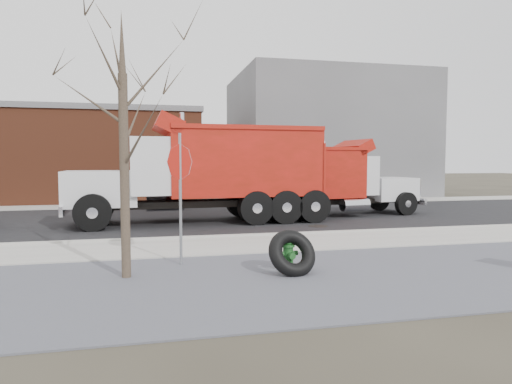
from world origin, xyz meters
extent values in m
plane|color=#383328|center=(0.00, 0.00, 0.00)|extent=(120.00, 120.00, 0.00)
cube|color=slate|center=(0.00, -3.50, 0.01)|extent=(60.00, 5.00, 0.03)
cube|color=#9E9B93|center=(0.00, 0.25, 0.03)|extent=(60.00, 2.50, 0.06)
cube|color=#9E9B93|center=(0.00, 1.55, 0.06)|extent=(60.00, 0.15, 0.11)
cube|color=black|center=(0.00, 6.30, 0.01)|extent=(60.00, 9.40, 0.02)
cube|color=#9E9B93|center=(0.00, 12.00, 0.03)|extent=(60.00, 2.00, 0.06)
cube|color=slate|center=(9.00, 18.00, 4.00)|extent=(12.00, 10.00, 8.00)
cube|color=brown|center=(-10.00, 17.00, 2.50)|extent=(20.00, 8.00, 5.00)
cube|color=slate|center=(-10.00, 17.00, 5.15)|extent=(20.20, 8.20, 0.30)
cylinder|color=#382D23|center=(-3.20, -2.60, 2.00)|extent=(0.18, 0.18, 4.00)
cone|color=#382D23|center=(-3.20, -2.60, 4.60)|extent=(0.14, 0.14, 1.20)
cylinder|color=#245F2C|center=(0.07, -2.81, 0.03)|extent=(0.41, 0.41, 0.06)
cylinder|color=#245F2C|center=(0.07, -2.81, 0.31)|extent=(0.21, 0.21, 0.56)
cylinder|color=#245F2C|center=(0.07, -2.81, 0.56)|extent=(0.28, 0.28, 0.05)
sphere|color=#245F2C|center=(0.07, -2.81, 0.65)|extent=(0.22, 0.22, 0.22)
cylinder|color=#245F2C|center=(0.07, -2.81, 0.75)|extent=(0.05, 0.05, 0.06)
cylinder|color=#245F2C|center=(-0.09, -2.84, 0.39)|extent=(0.13, 0.12, 0.10)
cylinder|color=#245F2C|center=(0.23, -2.78, 0.39)|extent=(0.13, 0.12, 0.10)
cylinder|color=#245F2C|center=(0.10, -2.97, 0.37)|extent=(0.16, 0.13, 0.14)
torus|color=black|center=(0.08, -3.06, 0.45)|extent=(1.15, 0.97, 1.01)
cylinder|color=gray|center=(-2.07, -1.73, 1.46)|extent=(0.06, 0.06, 2.93)
cylinder|color=#B0150C|center=(-2.07, -1.73, 2.30)|extent=(0.58, 0.59, 0.80)
cube|color=black|center=(4.59, 5.97, 0.61)|extent=(7.62, 1.74, 0.20)
cube|color=silver|center=(7.46, 6.34, 1.08)|extent=(2.16, 1.96, 0.98)
cube|color=silver|center=(8.52, 6.48, 1.08)|extent=(0.26, 1.55, 0.89)
cube|color=silver|center=(5.57, 6.10, 1.71)|extent=(1.67, 2.20, 1.60)
cube|color=black|center=(6.32, 6.20, 2.15)|extent=(0.28, 1.77, 0.71)
cube|color=#B0160F|center=(3.44, 5.83, 1.79)|extent=(4.67, 2.68, 1.95)
cylinder|color=silver|center=(4.62, 6.83, 2.10)|extent=(0.14, 0.14, 2.13)
cylinder|color=black|center=(7.53, 7.32, 0.51)|extent=(1.00, 0.39, 0.98)
cylinder|color=black|center=(7.78, 5.42, 0.51)|extent=(1.00, 0.39, 0.98)
cylinder|color=black|center=(2.28, 6.54, 0.51)|extent=(1.00, 0.39, 0.98)
cylinder|color=black|center=(2.50, 4.85, 0.51)|extent=(1.00, 0.39, 0.98)
cube|color=black|center=(-0.76, 5.14, 0.73)|extent=(9.11, 1.33, 0.24)
cube|color=silver|center=(-4.43, 4.99, 1.35)|extent=(2.53, 2.26, 1.22)
cube|color=silver|center=(-5.50, 4.95, 1.35)|extent=(0.14, 1.94, 1.11)
cube|color=silver|center=(-2.53, 5.07, 2.13)|extent=(1.88, 2.62, 2.00)
cube|color=black|center=(-3.28, 5.04, 2.69)|extent=(0.14, 2.22, 0.89)
cube|color=#B0160F|center=(0.68, 5.20, 2.24)|extent=(5.66, 2.89, 2.44)
cylinder|color=silver|center=(-1.64, 4.05, 2.63)|extent=(0.16, 0.16, 2.67)
cylinder|color=black|center=(-4.58, 3.79, 0.63)|extent=(1.23, 0.38, 1.22)
cylinder|color=black|center=(-4.68, 6.18, 0.63)|extent=(1.23, 0.38, 1.22)
cylinder|color=black|center=(2.06, 4.18, 0.63)|extent=(1.23, 0.38, 1.22)
cylinder|color=black|center=(1.97, 6.32, 0.63)|extent=(1.23, 0.38, 1.22)
camera|label=1|loc=(-2.68, -11.82, 2.34)|focal=32.00mm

